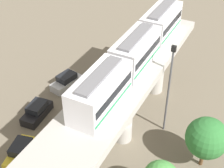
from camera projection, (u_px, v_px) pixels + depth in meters
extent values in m
plane|color=#706654|center=(123.00, 138.00, 34.79)|extent=(120.00, 120.00, 0.00)
cylinder|color=#B7B2AA|center=(123.00, 113.00, 32.70)|extent=(1.90, 1.90, 7.04)
cylinder|color=#B7B2AA|center=(157.00, 67.00, 39.41)|extent=(1.90, 1.90, 7.04)
cube|color=#B7B2AA|center=(124.00, 81.00, 30.37)|extent=(5.20, 28.85, 0.80)
cube|color=white|center=(100.00, 92.00, 25.98)|extent=(2.60, 6.60, 3.00)
cube|color=black|center=(100.00, 89.00, 25.83)|extent=(2.64, 6.07, 0.70)
cube|color=#1E8C4C|center=(100.00, 99.00, 26.43)|extent=(2.64, 6.34, 0.24)
cube|color=slate|center=(100.00, 75.00, 25.02)|extent=(1.10, 5.61, 0.24)
cube|color=white|center=(135.00, 52.00, 30.96)|extent=(2.60, 6.60, 3.00)
cube|color=black|center=(136.00, 50.00, 30.81)|extent=(2.64, 6.07, 0.70)
cube|color=#1E8C4C|center=(135.00, 59.00, 31.40)|extent=(2.64, 6.34, 0.24)
cube|color=slate|center=(136.00, 37.00, 29.99)|extent=(1.10, 5.61, 0.24)
cube|color=white|center=(161.00, 23.00, 35.93)|extent=(2.60, 6.60, 3.00)
cube|color=black|center=(161.00, 21.00, 35.78)|extent=(2.64, 6.07, 0.70)
cube|color=#1E8C4C|center=(160.00, 29.00, 36.38)|extent=(2.64, 6.34, 0.24)
cube|color=slate|center=(162.00, 9.00, 34.97)|extent=(1.10, 5.61, 0.24)
cube|color=black|center=(37.00, 113.00, 37.20)|extent=(2.17, 4.35, 1.00)
cube|color=black|center=(37.00, 107.00, 36.79)|extent=(1.84, 2.44, 0.76)
cube|color=#B2B5BA|center=(67.00, 83.00, 41.84)|extent=(2.59, 4.47, 1.00)
cube|color=black|center=(67.00, 77.00, 41.43)|extent=(2.06, 2.58, 0.76)
cube|color=yellow|center=(21.00, 154.00, 32.33)|extent=(2.69, 4.49, 1.00)
cube|color=black|center=(21.00, 147.00, 31.91)|extent=(2.11, 2.61, 0.76)
cylinder|color=brown|center=(203.00, 155.00, 31.22)|extent=(0.36, 0.36, 2.51)
sphere|color=#2D7233|center=(207.00, 138.00, 29.83)|extent=(3.95, 3.95, 3.95)
cylinder|color=#4C4C51|center=(168.00, 94.00, 32.97)|extent=(0.20, 0.20, 9.84)
cube|color=black|center=(174.00, 49.00, 29.86)|extent=(0.44, 0.28, 0.60)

